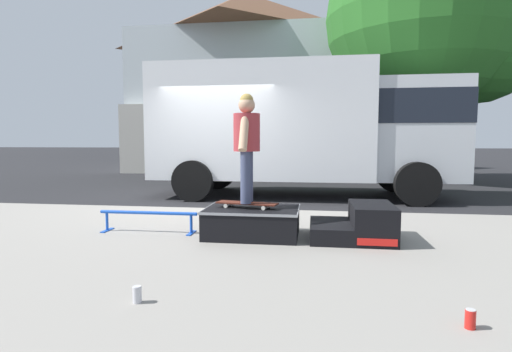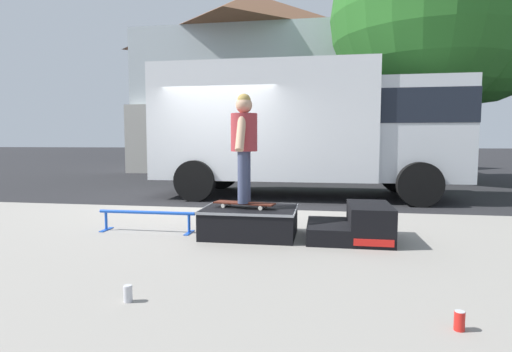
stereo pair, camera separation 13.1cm
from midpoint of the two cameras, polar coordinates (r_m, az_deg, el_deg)
The scene contains 12 objects.
ground_plane at distance 7.84m, azimuth -6.70°, elevation -4.73°, with size 140.00×140.00×0.00m, color black.
sidewalk_slab at distance 5.08m, azimuth -16.20°, elevation -9.57°, with size 50.00×5.00×0.12m, color gray.
skate_box at distance 5.12m, azimuth -0.13°, elevation -6.36°, with size 1.17×0.86×0.36m.
kicker_ramp at distance 5.08m, azimuth 14.76°, elevation -6.75°, with size 0.99×0.88×0.44m.
grind_rail at distance 5.51m, azimuth -14.58°, elevation -5.55°, with size 1.32×0.28×0.28m.
skateboard at distance 5.07m, azimuth -0.94°, elevation -3.91°, with size 0.80×0.35×0.07m.
skater_kid at distance 5.01m, azimuth -0.95°, elevation 5.26°, with size 0.33×0.70×1.35m.
soda_can at distance 3.03m, azimuth 28.04°, elevation -17.66°, with size 0.07×0.07×0.13m.
soda_can_b at distance 3.25m, azimuth -16.55°, elevation -15.68°, with size 0.07×0.07×0.13m.
box_truck at distance 9.64m, azimuth 7.52°, elevation 7.21°, with size 6.91×2.63×3.05m.
street_tree_main at distance 14.45m, azimuth 24.76°, elevation 19.16°, with size 6.52×5.92×8.10m.
house_behind at distance 20.12m, azimuth -0.60°, elevation 13.34°, with size 9.54×8.23×8.40m.
Camera 2 is at (2.21, -7.42, 1.32)m, focal length 28.22 mm.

